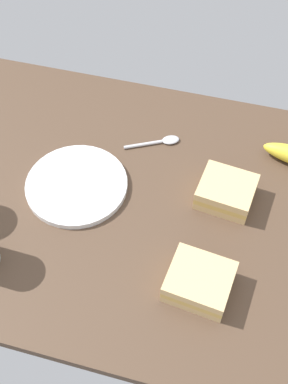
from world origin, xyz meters
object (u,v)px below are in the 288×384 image
sandwich_side (199,282)px  spoon (161,142)px  plate_of_food (76,185)px  sandwich_main (226,192)px

sandwich_side → spoon: (-13.96, 30.15, -1.82)cm
plate_of_food → spoon: plate_of_food is taller
sandwich_main → plate_of_food: bearing=-170.5°
sandwich_side → spoon: 33.28cm
sandwich_main → spoon: bearing=144.7°
spoon → plate_of_food: bearing=-129.7°
sandwich_side → sandwich_main: bearing=86.4°
plate_of_food → spoon: (12.83, 15.46, -0.22)cm
plate_of_food → sandwich_main: size_ratio=1.78×
sandwich_main → sandwich_side: 19.45cm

